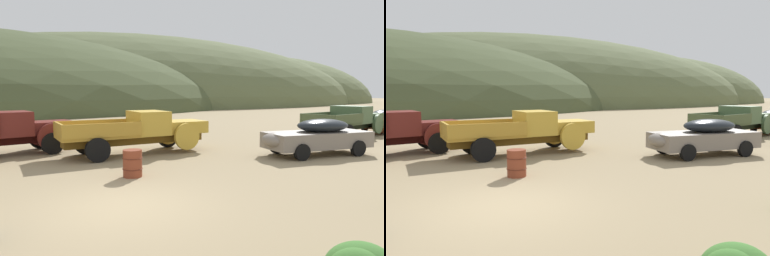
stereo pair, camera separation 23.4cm
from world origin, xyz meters
TOP-DOWN VIEW (x-y plane):
  - ground_plane at (0.00, 0.00)m, footprint 300.00×300.00m
  - hill_far_right at (16.87, 70.97)m, footprint 116.62×61.97m
  - hill_distant at (55.26, 84.86)m, footprint 74.20×67.31m
  - truck_oxblood at (-3.12, 8.84)m, footprint 6.37×3.53m
  - truck_faded_yellow at (2.48, 7.02)m, footprint 6.73×2.92m
  - car_primer_gray at (9.09, 3.66)m, footprint 4.99×2.13m
  - truck_weathered_green at (15.70, 7.94)m, footprint 6.66×3.79m
  - oil_drum_foreground at (0.92, 2.85)m, footprint 0.65×0.65m

SIDE VIEW (x-z plane):
  - ground_plane at x=0.00m, z-range 0.00..0.00m
  - hill_far_right at x=16.87m, z-range -15.27..15.27m
  - hill_distant at x=55.26m, z-range -13.73..13.73m
  - oil_drum_foreground at x=0.92m, z-range 0.00..0.88m
  - car_primer_gray at x=9.09m, z-range 0.03..1.60m
  - truck_faded_yellow at x=2.48m, z-range 0.06..1.95m
  - truck_weathered_green at x=15.70m, z-range 0.07..1.96m
  - truck_oxblood at x=-3.12m, z-range 0.06..1.97m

